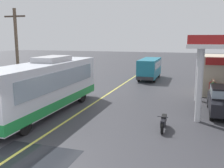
% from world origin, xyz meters
% --- Properties ---
extents(ground, '(120.00, 120.00, 0.00)m').
position_xyz_m(ground, '(0.00, 20.00, 0.00)').
color(ground, '#38383D').
extents(lane_divider_stripe, '(0.16, 50.00, 0.01)m').
position_xyz_m(lane_divider_stripe, '(0.00, 15.00, 0.00)').
color(lane_divider_stripe, '#D8CC4C').
rests_on(lane_divider_stripe, ground).
extents(wet_puddle_patch, '(3.73, 4.34, 0.01)m').
position_xyz_m(wet_puddle_patch, '(0.83, 0.04, 0.00)').
color(wet_puddle_patch, '#26282D').
rests_on(wet_puddle_patch, ground).
extents(coach_bus_main, '(2.60, 11.04, 3.69)m').
position_xyz_m(coach_bus_main, '(-2.14, 6.89, 1.72)').
color(coach_bus_main, silver).
rests_on(coach_bus_main, ground).
extents(car_at_pump, '(1.70, 4.20, 1.82)m').
position_xyz_m(car_at_pump, '(9.08, 10.07, 1.01)').
color(car_at_pump, black).
rests_on(car_at_pump, ground).
extents(minibus_opposing_lane, '(2.04, 6.13, 2.44)m').
position_xyz_m(minibus_opposing_lane, '(2.15, 22.80, 1.47)').
color(minibus_opposing_lane, teal).
rests_on(minibus_opposing_lane, ground).
extents(motorcycle_parked_forecourt, '(0.55, 1.80, 0.92)m').
position_xyz_m(motorcycle_parked_forecourt, '(5.73, 5.95, 0.44)').
color(motorcycle_parked_forecourt, black).
rests_on(motorcycle_parked_forecourt, ground).
extents(pedestrian_near_pump, '(0.55, 0.22, 1.66)m').
position_xyz_m(pedestrian_near_pump, '(8.71, 14.43, 0.93)').
color(pedestrian_near_pump, '#33333F').
rests_on(pedestrian_near_pump, ground).
extents(pedestrian_by_shop, '(0.55, 0.22, 1.66)m').
position_xyz_m(pedestrian_by_shop, '(8.75, 13.90, 0.93)').
color(pedestrian_by_shop, '#33333F').
rests_on(pedestrian_by_shop, ground).
extents(utility_pole_roadside, '(1.80, 0.24, 7.13)m').
position_xyz_m(utility_pole_roadside, '(-5.95, 9.15, 3.74)').
color(utility_pole_roadside, brown).
rests_on(utility_pole_roadside, ground).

